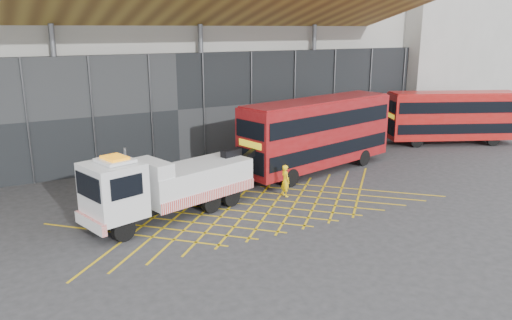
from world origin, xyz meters
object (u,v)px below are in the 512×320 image
recovery_truck (167,185)px  worker (285,181)px  bus_towed (318,132)px  bus_second (453,115)px

recovery_truck → worker: (7.27, -0.14, -0.84)m
bus_towed → recovery_truck: bearing=-176.9°
bus_towed → bus_second: (15.19, 1.32, -0.32)m
bus_second → recovery_truck: bearing=-145.7°
recovery_truck → worker: bearing=-16.7°
recovery_truck → bus_second: bus_second is taller
bus_towed → worker: (-4.86, -3.53, -1.84)m
recovery_truck → worker: size_ratio=5.77×
bus_second → bus_towed: bearing=-150.5°
recovery_truck → bus_second: 27.72m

